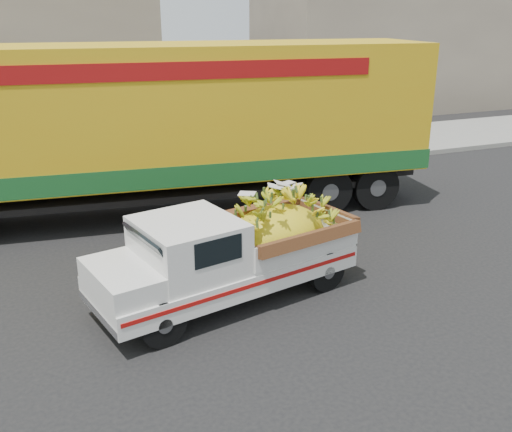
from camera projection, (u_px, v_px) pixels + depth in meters
name	position (u px, v px, depth m)	size (l,w,h in m)	color
ground	(296.00, 300.00, 9.31)	(100.00, 100.00, 0.00)	black
curb	(177.00, 179.00, 15.75)	(60.00, 0.25, 0.15)	gray
sidewalk	(159.00, 162.00, 17.57)	(60.00, 4.00, 0.14)	gray
building_right	(406.00, 43.00, 27.63)	(14.00, 6.00, 6.00)	gray
pickup_truck	(243.00, 249.00, 9.26)	(4.52, 2.44, 1.50)	black
semi_trailer	(168.00, 123.00, 12.65)	(12.04, 3.90, 3.80)	black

